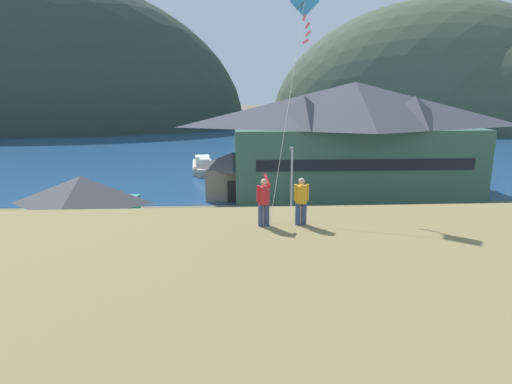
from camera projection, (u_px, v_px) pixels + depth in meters
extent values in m
plane|color=#66604C|center=(261.00, 285.00, 25.23)|extent=(600.00, 600.00, 0.00)
cube|color=slate|center=(256.00, 253.00, 30.07)|extent=(40.00, 20.00, 0.10)
cube|color=navy|center=(240.00, 148.00, 83.53)|extent=(360.00, 84.00, 0.03)
ellipsoid|color=#2D3D33|center=(18.00, 127.00, 130.02)|extent=(135.00, 65.62, 88.08)
ellipsoid|color=#42513D|center=(436.00, 125.00, 136.96)|extent=(103.88, 64.21, 74.56)
ellipsoid|color=#3D4C38|center=(493.00, 126.00, 135.84)|extent=(105.80, 71.83, 61.59)
cube|color=#38604C|center=(352.00, 160.00, 46.93)|extent=(25.14, 10.34, 7.17)
cube|color=black|center=(367.00, 165.00, 41.85)|extent=(21.33, 0.18, 1.10)
pyramid|color=#4C4C56|center=(355.00, 104.00, 45.59)|extent=(26.65, 11.37, 4.60)
pyramid|color=#4C4C56|center=(304.00, 112.00, 43.67)|extent=(5.65, 5.65, 3.22)
pyramid|color=#4C4C56|center=(414.00, 112.00, 44.34)|extent=(5.65, 5.65, 3.22)
cube|color=#338475|center=(85.00, 231.00, 28.94)|extent=(6.45, 5.53, 3.76)
pyramid|color=#47474C|center=(81.00, 190.00, 28.30)|extent=(6.97, 6.08, 1.81)
cube|color=black|center=(70.00, 253.00, 26.52)|extent=(1.10, 0.13, 2.63)
cube|color=#756B5B|center=(234.00, 182.00, 45.52)|extent=(5.66, 4.75, 3.13)
pyramid|color=#47474C|center=(233.00, 160.00, 44.98)|extent=(6.11, 5.22, 1.59)
cube|color=black|center=(233.00, 192.00, 43.38)|extent=(1.10, 0.10, 2.19)
cube|color=#70604C|center=(229.00, 169.00, 60.14)|extent=(3.20, 14.93, 0.70)
cube|color=#A8A399|center=(205.00, 171.00, 58.10)|extent=(2.13, 5.91, 0.90)
cube|color=#B7B2A8|center=(205.00, 167.00, 57.98)|extent=(2.07, 5.73, 0.16)
cube|color=silver|center=(205.00, 163.00, 57.42)|extent=(1.39, 1.81, 1.10)
cube|color=#A8A399|center=(253.00, 168.00, 60.32)|extent=(2.58, 6.34, 0.90)
cube|color=#B7B2A8|center=(253.00, 164.00, 60.20)|extent=(2.50, 6.15, 0.16)
cube|color=silver|center=(254.00, 160.00, 59.61)|extent=(1.56, 1.98, 1.10)
cube|color=#A8A399|center=(203.00, 167.00, 60.53)|extent=(3.36, 8.61, 0.90)
cube|color=#B7B2A8|center=(202.00, 164.00, 60.41)|extent=(3.26, 8.35, 0.16)
cube|color=silver|center=(202.00, 160.00, 59.66)|extent=(2.08, 2.67, 1.10)
cube|color=silver|center=(357.00, 234.00, 31.58)|extent=(4.28, 2.00, 0.80)
cube|color=beige|center=(360.00, 224.00, 31.43)|extent=(2.17, 1.70, 0.70)
cube|color=black|center=(359.00, 224.00, 31.43)|extent=(2.22, 1.73, 0.32)
cylinder|color=black|center=(335.00, 236.00, 32.43)|extent=(0.65, 0.25, 0.64)
cylinder|color=black|center=(342.00, 244.00, 30.65)|extent=(0.65, 0.25, 0.64)
cylinder|color=black|center=(370.00, 234.00, 32.70)|extent=(0.65, 0.25, 0.64)
cylinder|color=black|center=(380.00, 243.00, 30.92)|extent=(0.65, 0.25, 0.64)
cube|color=red|center=(257.00, 274.00, 24.66)|extent=(4.36, 2.20, 0.80)
cube|color=#B11A15|center=(260.00, 262.00, 24.49)|extent=(2.25, 1.80, 0.70)
cube|color=black|center=(260.00, 263.00, 24.49)|extent=(2.29, 1.83, 0.32)
cylinder|color=black|center=(235.00, 274.00, 25.70)|extent=(0.66, 0.28, 0.64)
cylinder|color=black|center=(232.00, 288.00, 23.92)|extent=(0.66, 0.28, 0.64)
cylinder|color=black|center=(281.00, 275.00, 25.59)|extent=(0.66, 0.28, 0.64)
cylinder|color=black|center=(281.00, 289.00, 23.81)|extent=(0.66, 0.28, 0.64)
cube|color=black|center=(422.00, 267.00, 25.70)|extent=(4.28, 1.99, 0.80)
cube|color=black|center=(425.00, 255.00, 25.55)|extent=(2.17, 1.69, 0.70)
cube|color=black|center=(425.00, 255.00, 25.56)|extent=(2.21, 1.73, 0.32)
cylinder|color=black|center=(393.00, 268.00, 26.55)|extent=(0.65, 0.25, 0.64)
cylinder|color=black|center=(406.00, 281.00, 24.77)|extent=(0.65, 0.25, 0.64)
cylinder|color=black|center=(435.00, 266.00, 26.82)|extent=(0.65, 0.25, 0.64)
cylinder|color=black|center=(451.00, 279.00, 25.04)|extent=(0.65, 0.25, 0.64)
cylinder|color=black|center=(6.00, 286.00, 24.13)|extent=(0.65, 0.26, 0.64)
cylinder|color=black|center=(20.00, 272.00, 25.91)|extent=(0.65, 0.26, 0.64)
cube|color=silver|center=(434.00, 230.00, 32.36)|extent=(4.32, 2.10, 0.80)
cube|color=beige|center=(437.00, 221.00, 32.19)|extent=(2.21, 1.75, 0.70)
cube|color=black|center=(436.00, 221.00, 32.20)|extent=(2.25, 1.78, 0.32)
cylinder|color=black|center=(411.00, 231.00, 33.37)|extent=(0.65, 0.27, 0.64)
cylinder|color=black|center=(419.00, 240.00, 31.58)|extent=(0.65, 0.27, 0.64)
cylinder|color=black|center=(446.00, 232.00, 33.33)|extent=(0.65, 0.27, 0.64)
cylinder|color=black|center=(457.00, 240.00, 31.54)|extent=(0.65, 0.27, 0.64)
cylinder|color=#ADADB2|center=(291.00, 188.00, 34.84)|extent=(0.16, 0.16, 6.45)
cube|color=#4C4C51|center=(292.00, 149.00, 34.46)|extent=(0.24, 0.70, 0.20)
cylinder|color=#384770|center=(261.00, 215.00, 15.75)|extent=(0.20, 0.20, 0.82)
cylinder|color=#384770|center=(267.00, 215.00, 15.81)|extent=(0.20, 0.20, 0.82)
cylinder|color=red|center=(264.00, 195.00, 15.61)|extent=(0.40, 0.40, 0.64)
sphere|color=tan|center=(264.00, 182.00, 15.50)|extent=(0.24, 0.24, 0.24)
cylinder|color=red|center=(267.00, 180.00, 15.71)|extent=(0.23, 0.57, 0.43)
cylinder|color=red|center=(258.00, 194.00, 15.53)|extent=(0.11, 0.11, 0.60)
cylinder|color=#384770|center=(298.00, 214.00, 15.91)|extent=(0.20, 0.20, 0.82)
cylinder|color=#384770|center=(304.00, 214.00, 15.93)|extent=(0.20, 0.20, 0.82)
cylinder|color=gold|center=(301.00, 194.00, 15.76)|extent=(0.40, 0.40, 0.64)
sphere|color=tan|center=(302.00, 181.00, 15.65)|extent=(0.24, 0.24, 0.24)
cylinder|color=gold|center=(295.00, 193.00, 15.72)|extent=(0.11, 0.11, 0.60)
cylinder|color=gold|center=(307.00, 192.00, 15.76)|extent=(0.11, 0.11, 0.60)
cube|color=#2D89DB|center=(305.00, 1.00, 18.36)|extent=(1.24, 0.34, 1.24)
cylinder|color=#4C3823|center=(305.00, 1.00, 18.36)|extent=(0.72, 0.02, 0.72)
cube|color=#EA517A|center=(304.00, 17.00, 18.46)|extent=(0.19, 0.02, 0.30)
cube|color=#EA517A|center=(308.00, 25.00, 18.55)|extent=(0.23, 0.02, 0.29)
cube|color=#EA517A|center=(308.00, 33.00, 18.62)|extent=(0.27, 0.02, 0.27)
cube|color=#EA517A|center=(306.00, 41.00, 18.69)|extent=(0.29, 0.02, 0.24)
cylinder|color=silver|center=(288.00, 105.00, 17.25)|extent=(1.79, 4.21, 8.45)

